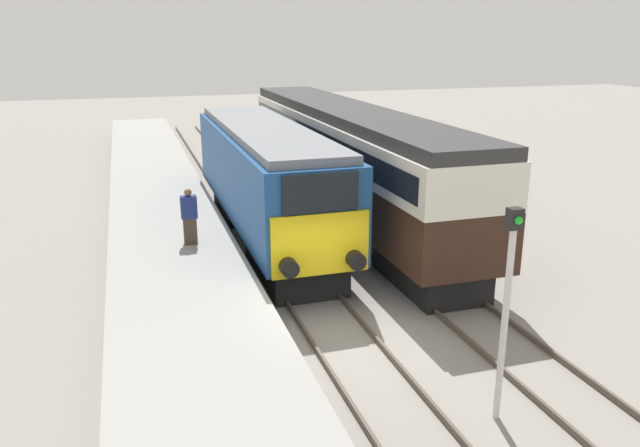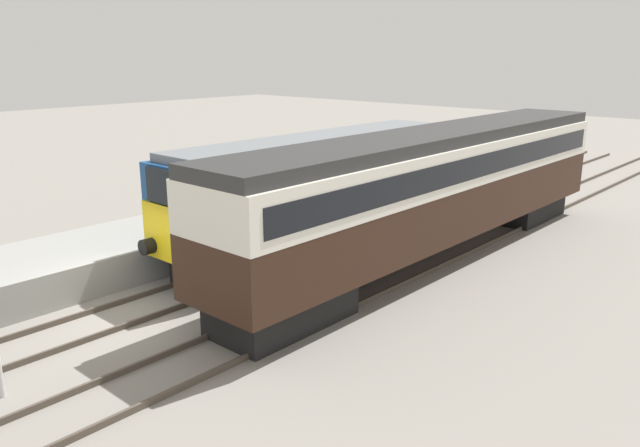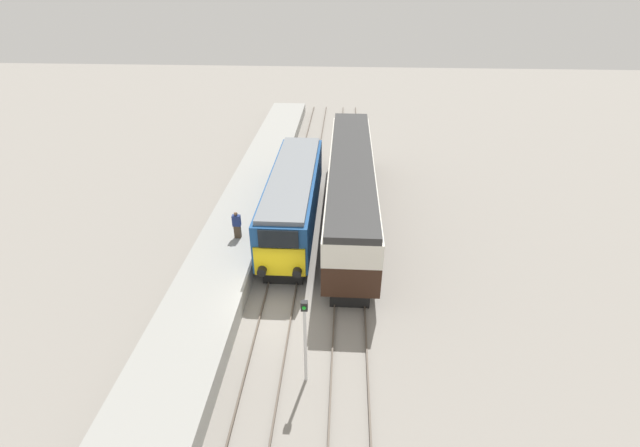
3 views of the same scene
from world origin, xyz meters
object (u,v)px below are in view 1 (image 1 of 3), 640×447
object	(u,v)px
locomotive	(266,178)
person_on_platform	(189,217)
signal_post	(507,298)
passenger_carriage	(346,152)

from	to	relation	value
locomotive	person_on_platform	distance (m)	3.96
locomotive	signal_post	distance (m)	11.42
passenger_carriage	person_on_platform	xyz separation A→B (m)	(-6.20, -4.41, -0.70)
locomotive	passenger_carriage	size ratio (longest dim) A/B	0.69
locomotive	person_on_platform	size ratio (longest dim) A/B	7.81
passenger_carriage	person_on_platform	world-z (taller)	passenger_carriage
passenger_carriage	person_on_platform	size ratio (longest dim) A/B	11.38
passenger_carriage	signal_post	world-z (taller)	passenger_carriage
passenger_carriage	person_on_platform	distance (m)	7.65
locomotive	passenger_carriage	distance (m)	3.79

